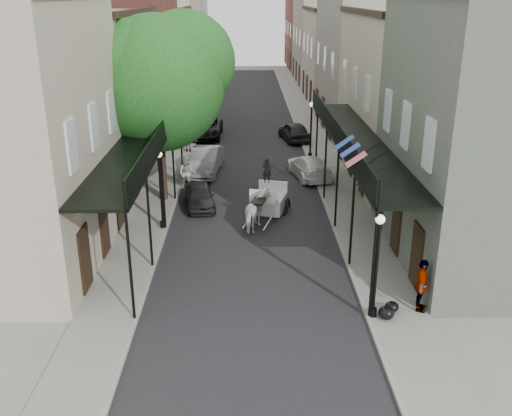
{
  "coord_description": "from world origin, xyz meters",
  "views": [
    {
      "loc": [
        -0.17,
        -18.82,
        10.45
      ],
      "look_at": [
        0.24,
        4.56,
        1.6
      ],
      "focal_mm": 40.0,
      "sensor_mm": 36.0,
      "label": 1
    }
  ],
  "objects_px": {
    "lamppost_right_near": "(376,265)",
    "pedestrian_sidewalk_left": "(188,138)",
    "pedestrian_walking": "(187,173)",
    "car_right_near": "(309,167)",
    "lamppost_left": "(161,188)",
    "pedestrian_sidewalk_right": "(422,285)",
    "tree_near": "(165,77)",
    "carriage": "(271,187)",
    "car_left_far": "(205,128)",
    "car_left_near": "(200,196)",
    "car_right_far": "(294,131)",
    "lamppost_right_far": "(311,129)",
    "tree_far": "(190,60)",
    "car_left_mid": "(205,161)",
    "horse": "(258,211)"
  },
  "relations": [
    {
      "from": "tree_far",
      "to": "car_left_mid",
      "type": "distance_m",
      "value": 10.65
    },
    {
      "from": "lamppost_right_near",
      "to": "lamppost_right_far",
      "type": "relative_size",
      "value": 1.0
    },
    {
      "from": "car_left_far",
      "to": "lamppost_right_far",
      "type": "bearing_deg",
      "value": -38.41
    },
    {
      "from": "car_right_near",
      "to": "car_right_far",
      "type": "bearing_deg",
      "value": -101.24
    },
    {
      "from": "car_left_near",
      "to": "car_right_far",
      "type": "bearing_deg",
      "value": 57.95
    },
    {
      "from": "lamppost_right_near",
      "to": "pedestrian_sidewalk_right",
      "type": "height_order",
      "value": "lamppost_right_near"
    },
    {
      "from": "car_right_near",
      "to": "lamppost_right_near",
      "type": "bearing_deg",
      "value": 79.56
    },
    {
      "from": "lamppost_right_near",
      "to": "lamppost_right_far",
      "type": "distance_m",
      "value": 20.0
    },
    {
      "from": "pedestrian_sidewalk_right",
      "to": "car_left_mid",
      "type": "xyz_separation_m",
      "value": [
        -8.51,
        16.58,
        -0.29
      ]
    },
    {
      "from": "carriage",
      "to": "pedestrian_sidewalk_right",
      "type": "distance_m",
      "value": 11.37
    },
    {
      "from": "pedestrian_sidewalk_left",
      "to": "car_left_mid",
      "type": "distance_m",
      "value": 5.03
    },
    {
      "from": "horse",
      "to": "car_right_far",
      "type": "relative_size",
      "value": 0.51
    },
    {
      "from": "horse",
      "to": "carriage",
      "type": "height_order",
      "value": "carriage"
    },
    {
      "from": "lamppost_right_near",
      "to": "car_right_far",
      "type": "xyz_separation_m",
      "value": [
        -0.66,
        25.13,
        -1.34
      ]
    },
    {
      "from": "tree_far",
      "to": "car_left_mid",
      "type": "relative_size",
      "value": 1.81
    },
    {
      "from": "carriage",
      "to": "horse",
      "type": "bearing_deg",
      "value": -90.0
    },
    {
      "from": "lamppost_right_near",
      "to": "carriage",
      "type": "height_order",
      "value": "lamppost_right_near"
    },
    {
      "from": "tree_near",
      "to": "horse",
      "type": "height_order",
      "value": "tree_near"
    },
    {
      "from": "tree_near",
      "to": "lamppost_right_near",
      "type": "bearing_deg",
      "value": -55.73
    },
    {
      "from": "lamppost_right_near",
      "to": "pedestrian_walking",
      "type": "bearing_deg",
      "value": 119.03
    },
    {
      "from": "carriage",
      "to": "car_left_far",
      "type": "height_order",
      "value": "carriage"
    },
    {
      "from": "car_right_far",
      "to": "car_left_near",
      "type": "bearing_deg",
      "value": 55.84
    },
    {
      "from": "tree_far",
      "to": "car_left_mid",
      "type": "height_order",
      "value": "tree_far"
    },
    {
      "from": "car_left_far",
      "to": "car_right_near",
      "type": "bearing_deg",
      "value": -54.32
    },
    {
      "from": "lamppost_right_far",
      "to": "car_left_far",
      "type": "bearing_deg",
      "value": 139.86
    },
    {
      "from": "lamppost_left",
      "to": "car_left_near",
      "type": "xyz_separation_m",
      "value": [
        1.5,
        3.0,
        -1.45
      ]
    },
    {
      "from": "carriage",
      "to": "car_left_far",
      "type": "relative_size",
      "value": 0.57
    },
    {
      "from": "lamppost_right_far",
      "to": "pedestrian_sidewalk_right",
      "type": "xyz_separation_m",
      "value": [
        1.7,
        -19.65,
        -0.97
      ]
    },
    {
      "from": "lamppost_right_near",
      "to": "pedestrian_sidewalk_left",
      "type": "bearing_deg",
      "value": 110.91
    },
    {
      "from": "lamppost_right_far",
      "to": "horse",
      "type": "height_order",
      "value": "lamppost_right_far"
    },
    {
      "from": "lamppost_right_far",
      "to": "pedestrian_sidewalk_right",
      "type": "distance_m",
      "value": 19.75
    },
    {
      "from": "pedestrian_sidewalk_left",
      "to": "car_left_near",
      "type": "xyz_separation_m",
      "value": [
        1.6,
        -10.73,
        -0.48
      ]
    },
    {
      "from": "tree_near",
      "to": "car_right_near",
      "type": "distance_m",
      "value": 10.46
    },
    {
      "from": "lamppost_right_far",
      "to": "car_left_near",
      "type": "distance_m",
      "value": 11.31
    },
    {
      "from": "pedestrian_walking",
      "to": "car_right_near",
      "type": "relative_size",
      "value": 0.43
    },
    {
      "from": "car_left_near",
      "to": "car_left_far",
      "type": "bearing_deg",
      "value": 83.68
    },
    {
      "from": "lamppost_right_far",
      "to": "car_left_far",
      "type": "height_order",
      "value": "lamppost_right_far"
    },
    {
      "from": "tree_far",
      "to": "lamppost_right_near",
      "type": "bearing_deg",
      "value": -72.32
    },
    {
      "from": "lamppost_left",
      "to": "car_left_far",
      "type": "bearing_deg",
      "value": 87.44
    },
    {
      "from": "lamppost_left",
      "to": "horse",
      "type": "relative_size",
      "value": 1.75
    },
    {
      "from": "lamppost_right_near",
      "to": "lamppost_left",
      "type": "height_order",
      "value": "same"
    },
    {
      "from": "tree_near",
      "to": "pedestrian_sidewalk_right",
      "type": "distance_m",
      "value": 16.4
    },
    {
      "from": "lamppost_right_near",
      "to": "carriage",
      "type": "distance_m",
      "value": 11.15
    },
    {
      "from": "car_left_mid",
      "to": "car_left_far",
      "type": "relative_size",
      "value": 0.91
    },
    {
      "from": "lamppost_right_near",
      "to": "pedestrian_sidewalk_left",
      "type": "xyz_separation_m",
      "value": [
        -8.3,
        21.73,
        -0.97
      ]
    },
    {
      "from": "tree_near",
      "to": "lamppost_right_near",
      "type": "relative_size",
      "value": 2.6
    },
    {
      "from": "tree_near",
      "to": "car_right_far",
      "type": "height_order",
      "value": "tree_near"
    },
    {
      "from": "lamppost_left",
      "to": "pedestrian_sidewalk_right",
      "type": "height_order",
      "value": "lamppost_left"
    },
    {
      "from": "tree_far",
      "to": "horse",
      "type": "relative_size",
      "value": 4.06
    },
    {
      "from": "lamppost_right_near",
      "to": "lamppost_right_far",
      "type": "bearing_deg",
      "value": 90.0
    }
  ]
}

